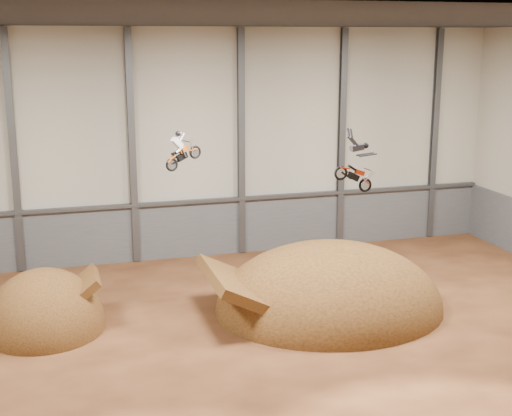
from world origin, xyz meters
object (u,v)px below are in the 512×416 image
(landing_ramp, at_px, (329,309))
(takeoff_ramp, at_px, (45,327))
(fmx_rider_a, at_px, (185,145))
(fmx_rider_b, at_px, (351,160))

(landing_ramp, bearing_deg, takeoff_ramp, 173.73)
(fmx_rider_a, bearing_deg, fmx_rider_b, -45.61)
(takeoff_ramp, distance_m, fmx_rider_b, 16.31)
(landing_ramp, bearing_deg, fmx_rider_b, -94.57)
(takeoff_ramp, height_order, fmx_rider_a, fmx_rider_a)
(takeoff_ramp, distance_m, fmx_rider_a, 10.90)
(landing_ramp, distance_m, fmx_rider_b, 8.44)
(fmx_rider_a, bearing_deg, landing_ramp, -25.53)
(takeoff_ramp, bearing_deg, landing_ramp, -6.27)
(takeoff_ramp, bearing_deg, fmx_rider_b, -16.82)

